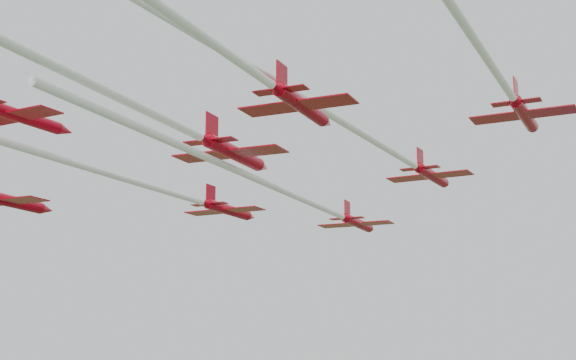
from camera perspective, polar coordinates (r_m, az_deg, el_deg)
The scene contains 6 objects.
jet_lead at distance 82.57m, azimuth 1.30°, elevation -1.49°, with size 13.55×62.92×2.69m.
jet_row2_left at distance 81.60m, azimuth -8.01°, elevation -1.00°, with size 9.58×48.76×2.72m.
jet_row2_right at distance 67.70m, azimuth 5.92°, elevation 2.91°, with size 9.02×61.88×2.54m.
jet_row3_mid at distance 60.61m, azimuth -7.70°, elevation 3.78°, with size 11.62×45.90×2.91m.
jet_row3_right at distance 55.84m, azimuth 14.74°, elevation 7.17°, with size 8.99×44.80×2.38m.
jet_row4_right at distance 46.33m, azimuth -3.46°, elevation 8.39°, with size 9.88×42.28×2.37m.
Camera 1 is at (41.86, -65.52, 35.00)m, focal length 50.00 mm.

